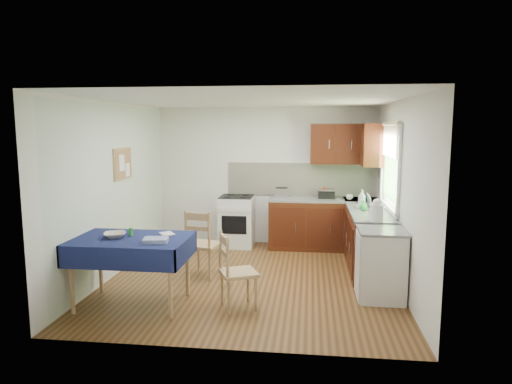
# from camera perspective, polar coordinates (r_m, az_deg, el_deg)

# --- Properties ---
(floor) EXTENTS (4.20, 4.20, 0.00)m
(floor) POSITION_cam_1_polar(r_m,az_deg,el_deg) (6.60, -0.57, -10.80)
(floor) COLOR #452B12
(floor) RESTS_ON ground
(ceiling) EXTENTS (4.00, 4.20, 0.02)m
(ceiling) POSITION_cam_1_polar(r_m,az_deg,el_deg) (6.26, -0.60, 11.42)
(ceiling) COLOR silver
(ceiling) RESTS_ON wall_back
(wall_back) EXTENTS (4.00, 0.02, 2.50)m
(wall_back) POSITION_cam_1_polar(r_m,az_deg,el_deg) (8.38, 1.26, 2.00)
(wall_back) COLOR silver
(wall_back) RESTS_ON ground
(wall_front) EXTENTS (4.00, 0.02, 2.50)m
(wall_front) POSITION_cam_1_polar(r_m,az_deg,el_deg) (4.26, -4.22, -3.91)
(wall_front) COLOR silver
(wall_front) RESTS_ON ground
(wall_left) EXTENTS (0.02, 4.20, 2.50)m
(wall_left) POSITION_cam_1_polar(r_m,az_deg,el_deg) (6.86, -17.40, 0.28)
(wall_left) COLOR silver
(wall_left) RESTS_ON ground
(wall_right) EXTENTS (0.02, 4.20, 2.50)m
(wall_right) POSITION_cam_1_polar(r_m,az_deg,el_deg) (6.37, 17.56, -0.29)
(wall_right) COLOR silver
(wall_right) RESTS_ON ground
(base_cabinets) EXTENTS (1.90, 2.30, 0.86)m
(base_cabinets) POSITION_cam_1_polar(r_m,az_deg,el_deg) (7.66, 10.81, -4.93)
(base_cabinets) COLOR #351609
(base_cabinets) RESTS_ON ground
(worktop_back) EXTENTS (1.90, 0.60, 0.04)m
(worktop_back) POSITION_cam_1_polar(r_m,az_deg,el_deg) (8.09, 8.47, -0.94)
(worktop_back) COLOR gray
(worktop_back) RESTS_ON base_cabinets
(worktop_right) EXTENTS (0.60, 1.70, 0.04)m
(worktop_right) POSITION_cam_1_polar(r_m,az_deg,el_deg) (7.01, 14.05, -2.48)
(worktop_right) COLOR gray
(worktop_right) RESTS_ON base_cabinets
(worktop_corner) EXTENTS (0.60, 0.60, 0.04)m
(worktop_corner) POSITION_cam_1_polar(r_m,az_deg,el_deg) (8.14, 13.04, -1.01)
(worktop_corner) COLOR gray
(worktop_corner) RESTS_ON base_cabinets
(splashback) EXTENTS (2.70, 0.02, 0.60)m
(splashback) POSITION_cam_1_polar(r_m,az_deg,el_deg) (8.33, 5.71, 1.58)
(splashback) COLOR #F0E3CB
(splashback) RESTS_ON wall_back
(upper_cabinets) EXTENTS (1.20, 0.85, 0.70)m
(upper_cabinets) POSITION_cam_1_polar(r_m,az_deg,el_deg) (8.03, 12.02, 5.86)
(upper_cabinets) COLOR #351609
(upper_cabinets) RESTS_ON wall_back
(stove) EXTENTS (0.60, 0.61, 0.92)m
(stove) POSITION_cam_1_polar(r_m,az_deg,el_deg) (8.27, -2.41, -3.63)
(stove) COLOR silver
(stove) RESTS_ON ground
(window) EXTENTS (0.04, 1.48, 1.26)m
(window) POSITION_cam_1_polar(r_m,az_deg,el_deg) (7.01, 16.42, 3.78)
(window) COLOR #2F5623
(window) RESTS_ON wall_right
(fridge) EXTENTS (0.58, 0.60, 0.89)m
(fridge) POSITION_cam_1_polar(r_m,az_deg,el_deg) (5.96, 15.34, -8.73)
(fridge) COLOR silver
(fridge) RESTS_ON ground
(corkboard) EXTENTS (0.04, 0.62, 0.47)m
(corkboard) POSITION_cam_1_polar(r_m,az_deg,el_deg) (7.08, -16.31, 3.41)
(corkboard) COLOR #A27451
(corkboard) RESTS_ON wall_left
(dining_table) EXTENTS (1.37, 0.92, 0.83)m
(dining_table) POSITION_cam_1_polar(r_m,az_deg,el_deg) (5.69, -15.30, -6.59)
(dining_table) COLOR #101643
(dining_table) RESTS_ON ground
(chair_far) EXTENTS (0.52, 0.52, 0.99)m
(chair_far) POSITION_cam_1_polar(r_m,az_deg,el_deg) (6.56, -6.77, -6.22)
(chair_far) COLOR #A27451
(chair_far) RESTS_ON ground
(chair_near) EXTENTS (0.53, 0.53, 0.91)m
(chair_near) POSITION_cam_1_polar(r_m,az_deg,el_deg) (5.44, -2.66, -9.60)
(chair_near) COLOR #A27451
(chair_near) RESTS_ON ground
(toaster) EXTENTS (0.24, 0.15, 0.19)m
(toaster) POSITION_cam_1_polar(r_m,az_deg,el_deg) (8.10, 3.23, -0.10)
(toaster) COLOR #B2B2B7
(toaster) RESTS_ON worktop_back
(sandwich_press) EXTENTS (0.28, 0.25, 0.17)m
(sandwich_press) POSITION_cam_1_polar(r_m,az_deg,el_deg) (8.12, 8.79, -0.20)
(sandwich_press) COLOR black
(sandwich_press) RESTS_ON worktop_back
(sauce_bottle) EXTENTS (0.05, 0.05, 0.21)m
(sauce_bottle) POSITION_cam_1_polar(r_m,az_deg,el_deg) (8.03, 8.52, -0.13)
(sauce_bottle) COLOR red
(sauce_bottle) RESTS_ON worktop_back
(yellow_packet) EXTENTS (0.12, 0.10, 0.14)m
(yellow_packet) POSITION_cam_1_polar(r_m,az_deg,el_deg) (8.20, 9.32, -0.19)
(yellow_packet) COLOR gold
(yellow_packet) RESTS_ON worktop_back
(dish_rack) EXTENTS (0.45, 0.34, 0.21)m
(dish_rack) POSITION_cam_1_polar(r_m,az_deg,el_deg) (7.31, 13.96, -1.70)
(dish_rack) COLOR gray
(dish_rack) RESTS_ON worktop_right
(kettle) EXTENTS (0.18, 0.18, 0.30)m
(kettle) POSITION_cam_1_polar(r_m,az_deg,el_deg) (6.26, 14.83, -2.33)
(kettle) COLOR silver
(kettle) RESTS_ON worktop_right
(cup) EXTENTS (0.11, 0.11, 0.09)m
(cup) POSITION_cam_1_polar(r_m,az_deg,el_deg) (8.02, 11.61, -0.64)
(cup) COLOR white
(cup) RESTS_ON worktop_back
(soap_bottle_a) EXTENTS (0.15, 0.15, 0.30)m
(soap_bottle_a) POSITION_cam_1_polar(r_m,az_deg,el_deg) (7.16, 13.08, -0.87)
(soap_bottle_a) COLOR silver
(soap_bottle_a) RESTS_ON worktop_right
(soap_bottle_b) EXTENTS (0.12, 0.12, 0.19)m
(soap_bottle_b) POSITION_cam_1_polar(r_m,az_deg,el_deg) (7.70, 13.12, -0.65)
(soap_bottle_b) COLOR #1E50B2
(soap_bottle_b) RESTS_ON worktop_right
(soap_bottle_c) EXTENTS (0.12, 0.12, 0.15)m
(soap_bottle_c) POSITION_cam_1_polar(r_m,az_deg,el_deg) (7.00, 13.27, -1.67)
(soap_bottle_c) COLOR #268E3A
(soap_bottle_c) RESTS_ON worktop_right
(plate_bowl) EXTENTS (0.33, 0.33, 0.06)m
(plate_bowl) POSITION_cam_1_polar(r_m,az_deg,el_deg) (5.72, -17.22, -5.16)
(plate_bowl) COLOR beige
(plate_bowl) RESTS_ON dining_table
(book) EXTENTS (0.24, 0.25, 0.02)m
(book) POSITION_cam_1_polar(r_m,az_deg,el_deg) (5.72, -11.77, -5.22)
(book) COLOR white
(book) RESTS_ON dining_table
(spice_jar) EXTENTS (0.05, 0.05, 0.10)m
(spice_jar) POSITION_cam_1_polar(r_m,az_deg,el_deg) (5.76, -15.38, -4.84)
(spice_jar) COLOR #248426
(spice_jar) RESTS_ON dining_table
(tea_towel) EXTENTS (0.31, 0.26, 0.05)m
(tea_towel) POSITION_cam_1_polar(r_m,az_deg,el_deg) (5.38, -12.42, -5.90)
(tea_towel) COLOR #293E96
(tea_towel) RESTS_ON dining_table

